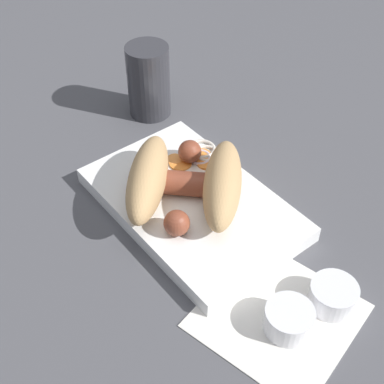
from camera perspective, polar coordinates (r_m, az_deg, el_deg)
The scene contains 9 objects.
ground_plane at distance 0.70m, azimuth 0.00°, elevation -1.89°, with size 3.00×3.00×0.00m, color #4C4C51.
food_tray at distance 0.69m, azimuth 0.00°, elevation -1.25°, with size 0.28×0.18×0.02m.
bread_roll at distance 0.66m, azimuth -0.76°, elevation 1.19°, with size 0.21×0.21×0.06m.
sausage at distance 0.68m, azimuth -0.89°, elevation 0.77°, with size 0.13×0.13×0.03m.
pickled_veggies at distance 0.74m, azimuth 0.81°, elevation 4.01°, with size 0.06×0.08×0.01m.
napkin at distance 0.60m, azimuth 9.15°, elevation -12.88°, with size 0.19×0.19×0.00m.
condiment_cup_near at distance 0.59m, azimuth 10.26°, elevation -13.35°, with size 0.05×0.05×0.03m.
condiment_cup_far at distance 0.61m, azimuth 14.76°, elevation -10.76°, with size 0.05×0.05×0.03m.
drink_glass at distance 0.83m, azimuth -4.65°, elevation 11.72°, with size 0.07×0.07×0.11m.
Camera 1 is at (-0.38, 0.30, 0.50)m, focal length 50.00 mm.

